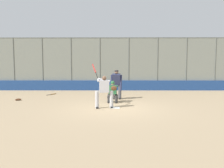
% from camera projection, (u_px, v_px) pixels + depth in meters
% --- Properties ---
extents(ground_plane, '(160.00, 160.00, 0.00)m').
position_uv_depth(ground_plane, '(115.00, 108.00, 10.38)').
color(ground_plane, tan).
extents(home_plate_marker, '(0.43, 0.43, 0.01)m').
position_uv_depth(home_plate_marker, '(115.00, 108.00, 10.38)').
color(home_plate_marker, white).
rests_on(home_plate_marker, ground_plane).
extents(backstop_fence, '(20.82, 0.08, 4.21)m').
position_uv_depth(backstop_fence, '(114.00, 63.00, 17.45)').
color(backstop_fence, '#515651').
rests_on(backstop_fence, ground_plane).
extents(padding_wall, '(20.32, 0.18, 0.79)m').
position_uv_depth(padding_wall, '(114.00, 85.00, 17.51)').
color(padding_wall, navy).
rests_on(padding_wall, ground_plane).
extents(bleachers_beyond, '(14.52, 2.50, 1.48)m').
position_uv_depth(bleachers_beyond, '(152.00, 82.00, 20.08)').
color(bleachers_beyond, slate).
rests_on(bleachers_beyond, ground_plane).
extents(batter_at_plate, '(1.04, 0.57, 2.09)m').
position_uv_depth(batter_at_plate, '(104.00, 91.00, 10.23)').
color(batter_at_plate, '#B7B7BC').
rests_on(batter_at_plate, ground_plane).
extents(catcher_behind_plate, '(0.62, 0.72, 1.18)m').
position_uv_depth(catcher_behind_plate, '(113.00, 91.00, 11.80)').
color(catcher_behind_plate, '#333333').
rests_on(catcher_behind_plate, ground_plane).
extents(umpire_home, '(0.70, 0.46, 1.73)m').
position_uv_depth(umpire_home, '(116.00, 84.00, 12.91)').
color(umpire_home, '#4C4C51').
rests_on(umpire_home, ground_plane).
extents(spare_bat_near_backstop, '(0.44, 0.83, 0.07)m').
position_uv_depth(spare_bat_near_backstop, '(53.00, 94.00, 15.01)').
color(spare_bat_near_backstop, black).
rests_on(spare_bat_near_backstop, ground_plane).
extents(fielding_glove_on_dirt, '(0.32, 0.25, 0.12)m').
position_uv_depth(fielding_glove_on_dirt, '(18.00, 99.00, 12.51)').
color(fielding_glove_on_dirt, '#56331E').
rests_on(fielding_glove_on_dirt, ground_plane).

